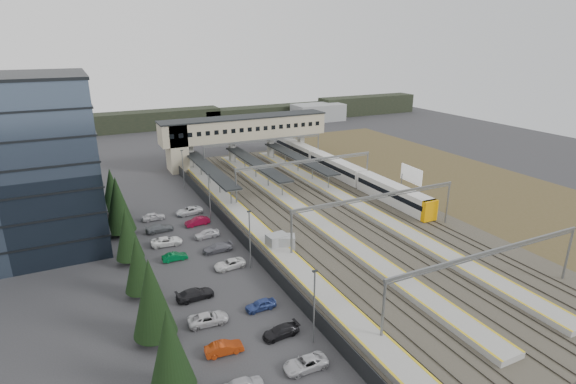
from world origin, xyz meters
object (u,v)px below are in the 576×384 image
footbridge (234,131)px  billboard (411,176)px  office_building (1,167)px  relay_cabin_near (277,242)px  train (337,168)px  relay_cabin_far (286,243)px

footbridge → billboard: (23.23, -35.59, -4.32)m
office_building → relay_cabin_near: bearing=-26.6°
train → billboard: bearing=-66.0°
relay_cabin_near → train: bearing=45.1°
billboard → office_building: bearing=175.2°
relay_cabin_near → office_building: bearing=153.4°
billboard → train: bearing=114.0°
footbridge → billboard: bearing=-56.9°
relay_cabin_near → billboard: billboard is taller
train → relay_cabin_near: bearing=-134.9°
relay_cabin_near → train: 37.71m
relay_cabin_near → train: (26.63, 26.69, 0.79)m
office_building → relay_cabin_near: (33.37, -16.71, -11.00)m
office_building → train: 61.68m
relay_cabin_far → footbridge: bearing=79.0°
relay_cabin_far → billboard: size_ratio=0.48×
footbridge → billboard: 42.72m
relay_cabin_far → billboard: 34.56m
office_building → billboard: (66.93, -5.59, -8.58)m
relay_cabin_near → billboard: bearing=18.3°
relay_cabin_near → footbridge: (10.33, 46.71, 6.74)m
footbridge → train: bearing=-50.8°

